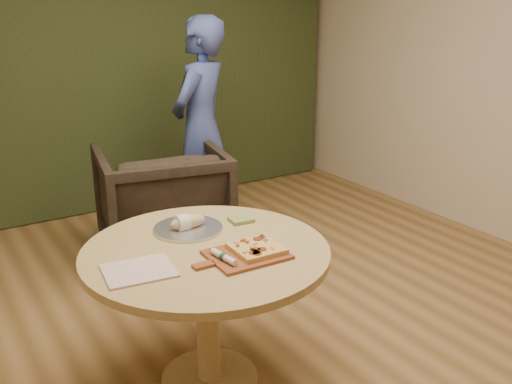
{
  "coord_description": "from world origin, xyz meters",
  "views": [
    {
      "loc": [
        -1.53,
        -2.15,
        1.88
      ],
      "look_at": [
        -0.01,
        0.25,
        0.91
      ],
      "focal_mm": 40.0,
      "sensor_mm": 36.0,
      "label": 1
    }
  ],
  "objects": [
    {
      "name": "serving_tray",
      "position": [
        -0.37,
        0.33,
        0.76
      ],
      "size": [
        0.36,
        0.36,
        0.02
      ],
      "color": "silver",
      "rests_on": "pedestal_table"
    },
    {
      "name": "person_standing",
      "position": [
        0.52,
        1.92,
        0.88
      ],
      "size": [
        0.77,
        0.72,
        1.77
      ],
      "primitive_type": "imported",
      "rotation": [
        0.0,
        0.0,
        3.75
      ],
      "color": "#3A498A",
      "rests_on": "ground"
    },
    {
      "name": "curtain",
      "position": [
        0.0,
        2.9,
        1.4
      ],
      "size": [
        4.8,
        0.14,
        2.78
      ],
      "primitive_type": "cube",
      "color": "#273216",
      "rests_on": "ground"
    },
    {
      "name": "bread_roll",
      "position": [
        -0.38,
        0.33,
        0.79
      ],
      "size": [
        0.19,
        0.09,
        0.09
      ],
      "color": "#D3AF81",
      "rests_on": "serving_tray"
    },
    {
      "name": "cutlery_roll",
      "position": [
        -0.41,
        -0.11,
        0.78
      ],
      "size": [
        0.05,
        0.2,
        0.03
      ],
      "rotation": [
        0.0,
        0.0,
        0.12
      ],
      "color": "silver",
      "rests_on": "pizza_paddle"
    },
    {
      "name": "green_packet",
      "position": [
        -0.08,
        0.28,
        0.76
      ],
      "size": [
        0.13,
        0.11,
        0.02
      ],
      "primitive_type": "cube",
      "rotation": [
        0.0,
        0.0,
        -0.11
      ],
      "color": "#586C30",
      "rests_on": "pedestal_table"
    },
    {
      "name": "newspaper",
      "position": [
        -0.76,
        0.02,
        0.76
      ],
      "size": [
        0.33,
        0.29,
        0.01
      ],
      "primitive_type": "cube",
      "rotation": [
        0.0,
        0.0,
        -0.13
      ],
      "color": "white",
      "rests_on": "pedestal_table"
    },
    {
      "name": "flatbread_pizza",
      "position": [
        -0.23,
        -0.1,
        0.78
      ],
      "size": [
        0.23,
        0.23,
        0.04
      ],
      "rotation": [
        0.0,
        0.0,
        -0.03
      ],
      "color": "#E1AE57",
      "rests_on": "pizza_paddle"
    },
    {
      "name": "room_shell",
      "position": [
        0.0,
        0.0,
        1.4
      ],
      "size": [
        5.04,
        6.04,
        2.84
      ],
      "color": "olive",
      "rests_on": "ground"
    },
    {
      "name": "armchair",
      "position": [
        0.05,
        1.67,
        0.47
      ],
      "size": [
        1.05,
        1.01,
        0.93
      ],
      "primitive_type": "imported",
      "rotation": [
        0.0,
        0.0,
        2.95
      ],
      "color": "black",
      "rests_on": "ground"
    },
    {
      "name": "pizza_paddle",
      "position": [
        -0.29,
        -0.1,
        0.76
      ],
      "size": [
        0.45,
        0.29,
        0.01
      ],
      "rotation": [
        0.0,
        0.0,
        -0.03
      ],
      "color": "brown",
      "rests_on": "pedestal_table"
    },
    {
      "name": "pedestal_table",
      "position": [
        -0.4,
        0.08,
        0.61
      ],
      "size": [
        1.19,
        1.19,
        0.75
      ],
      "rotation": [
        0.0,
        0.0,
        0.04
      ],
      "color": "tan",
      "rests_on": "ground"
    }
  ]
}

